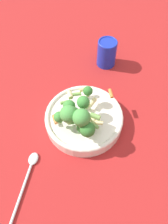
% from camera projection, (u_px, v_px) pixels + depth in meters
% --- Properties ---
extents(ground_plane, '(3.00, 3.00, 0.00)m').
position_uv_depth(ground_plane, '(84.00, 122.00, 0.66)').
color(ground_plane, maroon).
extents(bowl, '(0.23, 0.23, 0.04)m').
position_uv_depth(bowl, '(84.00, 118.00, 0.65)').
color(bowl, silver).
rests_on(bowl, ground_plane).
extents(pasta_salad, '(0.17, 0.18, 0.10)m').
position_uv_depth(pasta_salad, '(77.00, 114.00, 0.57)').
color(pasta_salad, '#8CB766').
rests_on(pasta_salad, bowl).
extents(cup, '(0.07, 0.07, 0.10)m').
position_uv_depth(cup, '(107.00, 53.00, 0.77)').
color(cup, '#192DAD').
rests_on(cup, ground_plane).
extents(spoon, '(0.18, 0.11, 0.01)m').
position_uv_depth(spoon, '(28.00, 175.00, 0.57)').
color(spoon, silver).
rests_on(spoon, ground_plane).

